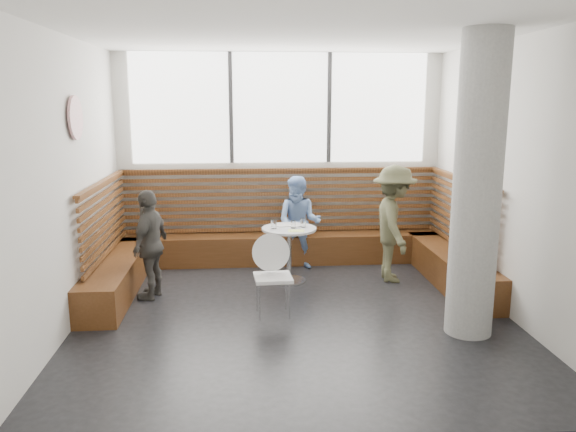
{
  "coord_description": "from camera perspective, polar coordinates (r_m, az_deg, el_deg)",
  "views": [
    {
      "loc": [
        -0.57,
        -6.2,
        2.5
      ],
      "look_at": [
        0.0,
        1.0,
        1.0
      ],
      "focal_mm": 35.0,
      "sensor_mm": 36.0,
      "label": 1
    }
  ],
  "objects": [
    {
      "name": "adult_man",
      "position": [
        7.92,
        10.7,
        -0.77
      ],
      "size": [
        0.67,
        1.09,
        1.63
      ],
      "primitive_type": "imported",
      "rotation": [
        0.0,
        0.0,
        1.5
      ],
      "color": "brown",
      "rests_on": "ground"
    },
    {
      "name": "wall_art",
      "position": [
        6.87,
        -20.78,
        9.32
      ],
      "size": [
        0.03,
        0.5,
        0.5
      ],
      "primitive_type": "cylinder",
      "rotation": [
        0.0,
        1.57,
        0.0
      ],
      "color": "white",
      "rests_on": "room"
    },
    {
      "name": "cafe_chair",
      "position": [
        6.64,
        -1.58,
        -5.33
      ],
      "size": [
        0.45,
        0.44,
        0.94
      ],
      "rotation": [
        0.0,
        0.0,
        0.07
      ],
      "color": "white",
      "rests_on": "ground"
    },
    {
      "name": "child_back",
      "position": [
        8.39,
        1.13,
        -0.68
      ],
      "size": [
        0.81,
        0.71,
        1.4
      ],
      "primitive_type": "imported",
      "rotation": [
        0.0,
        0.0,
        -0.3
      ],
      "color": "#86ACE8",
      "rests_on": "ground"
    },
    {
      "name": "glass_right",
      "position": [
        7.75,
        1.56,
        -0.69
      ],
      "size": [
        0.08,
        0.08,
        0.12
      ],
      "primitive_type": "cylinder",
      "color": "white",
      "rests_on": "cafe_table"
    },
    {
      "name": "menu_card",
      "position": [
        7.53,
        0.84,
        -1.51
      ],
      "size": [
        0.23,
        0.17,
        0.0
      ],
      "primitive_type": "cube",
      "rotation": [
        0.0,
        0.0,
        -0.07
      ],
      "color": "#A5C64C",
      "rests_on": "cafe_table"
    },
    {
      "name": "child_left",
      "position": [
        7.33,
        -13.8,
        -2.81
      ],
      "size": [
        0.57,
        0.89,
        1.4
      ],
      "primitive_type": "imported",
      "rotation": [
        0.0,
        0.0,
        -1.87
      ],
      "color": "#4E4B46",
      "rests_on": "ground"
    },
    {
      "name": "glass_mid",
      "position": [
        7.68,
        0.55,
        -0.86
      ],
      "size": [
        0.07,
        0.07,
        0.1
      ],
      "primitive_type": "cylinder",
      "color": "white",
      "rests_on": "cafe_table"
    },
    {
      "name": "concrete_column",
      "position": [
        6.17,
        18.66,
        2.73
      ],
      "size": [
        0.5,
        0.5,
        3.2
      ],
      "primitive_type": "cylinder",
      "color": "gray",
      "rests_on": "ground"
    },
    {
      "name": "plate_near",
      "position": [
        7.83,
        -0.6,
        -0.97
      ],
      "size": [
        0.19,
        0.19,
        0.01
      ],
      "primitive_type": "cylinder",
      "color": "white",
      "rests_on": "cafe_table"
    },
    {
      "name": "booth",
      "position": [
        8.26,
        -0.43,
        -2.94
      ],
      "size": [
        5.0,
        2.5,
        1.44
      ],
      "color": "#4A2A12",
      "rests_on": "ground"
    },
    {
      "name": "room",
      "position": [
        6.3,
        0.72,
        3.53
      ],
      "size": [
        5.0,
        5.0,
        3.2
      ],
      "color": "silver",
      "rests_on": "ground"
    },
    {
      "name": "plate_far",
      "position": [
        7.82,
        0.73,
        -0.96
      ],
      "size": [
        0.2,
        0.2,
        0.01
      ],
      "primitive_type": "cylinder",
      "color": "white",
      "rests_on": "cafe_table"
    },
    {
      "name": "glass_left",
      "position": [
        7.66,
        -1.47,
        -0.84
      ],
      "size": [
        0.08,
        0.08,
        0.12
      ],
      "primitive_type": "cylinder",
      "color": "white",
      "rests_on": "cafe_table"
    },
    {
      "name": "cafe_table",
      "position": [
        7.77,
        0.11,
        -2.78
      ],
      "size": [
        0.75,
        0.75,
        0.77
      ],
      "color": "silver",
      "rests_on": "ground"
    }
  ]
}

